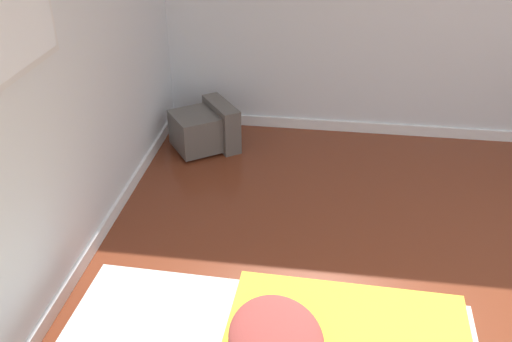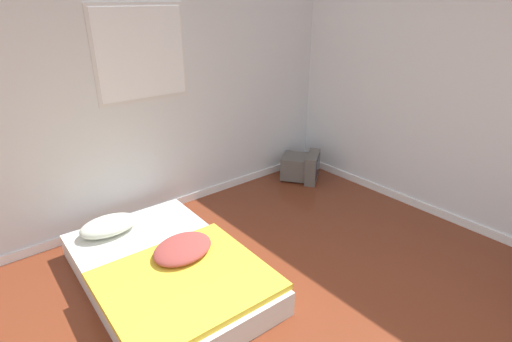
% 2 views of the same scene
% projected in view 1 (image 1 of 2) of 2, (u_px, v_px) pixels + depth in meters
% --- Properties ---
extents(crt_tv, '(0.60, 0.61, 0.36)m').
position_uv_depth(crt_tv, '(206.00, 128.00, 4.55)').
color(crt_tv, '#56514C').
rests_on(crt_tv, ground_plane).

